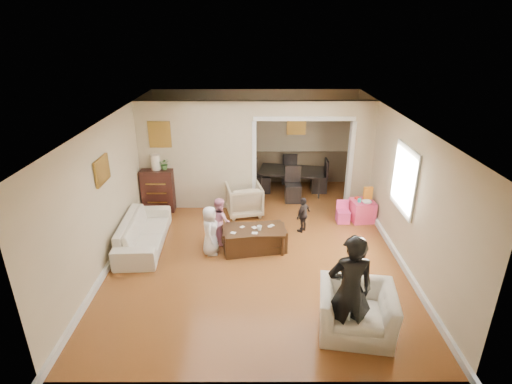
{
  "coord_description": "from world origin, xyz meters",
  "views": [
    {
      "loc": [
        -0.01,
        -7.21,
        4.16
      ],
      "look_at": [
        0.0,
        0.2,
        1.05
      ],
      "focal_mm": 27.98,
      "sensor_mm": 36.0,
      "label": 1
    }
  ],
  "objects_px": {
    "play_table": "(362,211)",
    "dining_table": "(291,181)",
    "child_kneel_a": "(210,231)",
    "armchair_front": "(356,311)",
    "coffee_cup": "(259,228)",
    "table_lamp": "(156,162)",
    "child_toddler": "(303,215)",
    "coffee_table": "(254,239)",
    "armchair_back": "(244,199)",
    "sofa": "(144,232)",
    "dresser": "(159,190)",
    "cyan_cup": "(359,200)",
    "child_kneel_b": "(220,220)",
    "adult_person": "(350,291)"
  },
  "relations": [
    {
      "from": "play_table",
      "to": "sofa",
      "type": "bearing_deg",
      "value": -166.6
    },
    {
      "from": "dining_table",
      "to": "child_toddler",
      "type": "height_order",
      "value": "child_toddler"
    },
    {
      "from": "coffee_table",
      "to": "play_table",
      "type": "height_order",
      "value": "play_table"
    },
    {
      "from": "dining_table",
      "to": "child_toddler",
      "type": "distance_m",
      "value": 2.27
    },
    {
      "from": "coffee_cup",
      "to": "cyan_cup",
      "type": "relative_size",
      "value": 1.24
    },
    {
      "from": "table_lamp",
      "to": "child_toddler",
      "type": "height_order",
      "value": "table_lamp"
    },
    {
      "from": "sofa",
      "to": "armchair_back",
      "type": "relative_size",
      "value": 2.5
    },
    {
      "from": "armchair_back",
      "to": "adult_person",
      "type": "xyz_separation_m",
      "value": [
        1.54,
        -4.14,
        0.48
      ]
    },
    {
      "from": "dresser",
      "to": "sofa",
      "type": "bearing_deg",
      "value": -88.03
    },
    {
      "from": "armchair_front",
      "to": "play_table",
      "type": "xyz_separation_m",
      "value": [
        0.98,
        3.6,
        -0.11
      ]
    },
    {
      "from": "coffee_cup",
      "to": "cyan_cup",
      "type": "xyz_separation_m",
      "value": [
        2.26,
        1.29,
        0.02
      ]
    },
    {
      "from": "sofa",
      "to": "play_table",
      "type": "distance_m",
      "value": 4.84
    },
    {
      "from": "armchair_front",
      "to": "child_kneel_b",
      "type": "distance_m",
      "value": 3.4
    },
    {
      "from": "child_kneel_b",
      "to": "cyan_cup",
      "type": "bearing_deg",
      "value": -103.84
    },
    {
      "from": "table_lamp",
      "to": "cyan_cup",
      "type": "xyz_separation_m",
      "value": [
        4.66,
        -0.64,
        -0.69
      ]
    },
    {
      "from": "table_lamp",
      "to": "child_kneel_a",
      "type": "relative_size",
      "value": 0.36
    },
    {
      "from": "child_kneel_b",
      "to": "armchair_back",
      "type": "bearing_deg",
      "value": -49.76
    },
    {
      "from": "dining_table",
      "to": "child_kneel_a",
      "type": "bearing_deg",
      "value": -109.45
    },
    {
      "from": "coffee_cup",
      "to": "child_toddler",
      "type": "distance_m",
      "value": 1.25
    },
    {
      "from": "coffee_table",
      "to": "child_toddler",
      "type": "bearing_deg",
      "value": 35.54
    },
    {
      "from": "armchair_back",
      "to": "coffee_cup",
      "type": "bearing_deg",
      "value": 89.54
    },
    {
      "from": "sofa",
      "to": "child_kneel_a",
      "type": "relative_size",
      "value": 2.04
    },
    {
      "from": "play_table",
      "to": "dining_table",
      "type": "bearing_deg",
      "value": 130.81
    },
    {
      "from": "armchair_front",
      "to": "coffee_cup",
      "type": "relative_size",
      "value": 10.8
    },
    {
      "from": "armchair_back",
      "to": "play_table",
      "type": "distance_m",
      "value": 2.73
    },
    {
      "from": "table_lamp",
      "to": "child_toddler",
      "type": "bearing_deg",
      "value": -18.58
    },
    {
      "from": "armchair_front",
      "to": "child_kneel_b",
      "type": "relative_size",
      "value": 1.09
    },
    {
      "from": "table_lamp",
      "to": "play_table",
      "type": "bearing_deg",
      "value": -7.02
    },
    {
      "from": "adult_person",
      "to": "cyan_cup",
      "type": "bearing_deg",
      "value": -106.08
    },
    {
      "from": "table_lamp",
      "to": "cyan_cup",
      "type": "height_order",
      "value": "table_lamp"
    },
    {
      "from": "coffee_cup",
      "to": "table_lamp",
      "type": "bearing_deg",
      "value": 141.25
    },
    {
      "from": "coffee_table",
      "to": "child_kneel_b",
      "type": "relative_size",
      "value": 1.24
    },
    {
      "from": "dining_table",
      "to": "child_kneel_a",
      "type": "height_order",
      "value": "child_kneel_a"
    },
    {
      "from": "dining_table",
      "to": "dresser",
      "type": "bearing_deg",
      "value": -150.32
    },
    {
      "from": "cyan_cup",
      "to": "dining_table",
      "type": "relative_size",
      "value": 0.05
    },
    {
      "from": "coffee_table",
      "to": "armchair_back",
      "type": "bearing_deg",
      "value": 98.63
    },
    {
      "from": "child_kneel_a",
      "to": "adult_person",
      "type": "bearing_deg",
      "value": -138.74
    },
    {
      "from": "coffee_cup",
      "to": "child_toddler",
      "type": "bearing_deg",
      "value": 40.1
    },
    {
      "from": "child_kneel_b",
      "to": "table_lamp",
      "type": "bearing_deg",
      "value": 14.54
    },
    {
      "from": "table_lamp",
      "to": "dining_table",
      "type": "xyz_separation_m",
      "value": [
        3.27,
        1.14,
        -0.91
      ]
    },
    {
      "from": "adult_person",
      "to": "child_kneel_b",
      "type": "bearing_deg",
      "value": -54.91
    },
    {
      "from": "sofa",
      "to": "armchair_back",
      "type": "distance_m",
      "value": 2.47
    },
    {
      "from": "coffee_cup",
      "to": "child_toddler",
      "type": "relative_size",
      "value": 0.12
    },
    {
      "from": "dresser",
      "to": "dining_table",
      "type": "height_order",
      "value": "dresser"
    },
    {
      "from": "sofa",
      "to": "child_toddler",
      "type": "relative_size",
      "value": 2.55
    },
    {
      "from": "dresser",
      "to": "child_kneel_a",
      "type": "relative_size",
      "value": 1.04
    },
    {
      "from": "dining_table",
      "to": "armchair_back",
      "type": "bearing_deg",
      "value": -120.81
    },
    {
      "from": "dining_table",
      "to": "child_kneel_b",
      "type": "height_order",
      "value": "child_kneel_b"
    },
    {
      "from": "armchair_back",
      "to": "armchair_front",
      "type": "distance_m",
      "value": 4.29
    },
    {
      "from": "armchair_back",
      "to": "table_lamp",
      "type": "distance_m",
      "value": 2.23
    }
  ]
}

